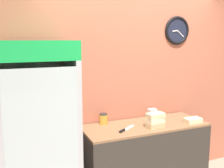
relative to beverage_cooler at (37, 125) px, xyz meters
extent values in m
cube|color=#B7664C|center=(1.29, 0.36, 0.31)|extent=(5.20, 0.06, 2.70)
torus|color=black|center=(1.93, 0.31, 0.99)|extent=(0.38, 0.04, 0.38)
cylinder|color=#1E2338|center=(1.93, 0.31, 0.99)|extent=(0.31, 0.01, 0.31)
cube|color=white|center=(1.89, 0.30, 0.99)|extent=(0.08, 0.01, 0.03)
cube|color=white|center=(1.99, 0.30, 0.95)|extent=(0.11, 0.01, 0.09)
cube|color=#332D28|center=(1.29, 0.01, -0.61)|extent=(1.55, 0.59, 0.86)
cube|color=brown|center=(1.29, 0.01, -0.17)|extent=(1.55, 0.59, 0.02)
cube|color=#B2B7BC|center=(0.00, 0.29, -0.18)|extent=(0.75, 0.04, 1.73)
cube|color=#B2B7BC|center=(-0.35, -0.04, -0.18)|extent=(0.05, 0.70, 1.73)
cube|color=#B2B7BC|center=(0.35, -0.04, -0.18)|extent=(0.05, 0.70, 1.73)
cube|color=white|center=(0.00, 0.26, -0.18)|extent=(0.65, 0.02, 1.63)
cube|color=silver|center=(0.00, -0.40, -0.18)|extent=(0.65, 0.01, 1.63)
cube|color=green|center=(0.00, -0.08, 0.78)|extent=(0.75, 0.63, 0.18)
cube|color=silver|center=(0.00, -0.06, -0.32)|extent=(0.63, 0.58, 0.01)
cube|color=silver|center=(0.00, -0.06, -0.01)|extent=(0.63, 0.58, 0.01)
cube|color=silver|center=(0.00, -0.06, 0.30)|extent=(0.63, 0.58, 0.01)
cylinder|color=#2D6B38|center=(0.19, -0.31, 0.38)|extent=(0.06, 0.06, 0.15)
cylinder|color=#2D6B38|center=(0.19, -0.31, 0.48)|extent=(0.02, 0.02, 0.06)
cylinder|color=gold|center=(-0.04, -0.31, 0.39)|extent=(0.06, 0.06, 0.17)
cylinder|color=gold|center=(-0.04, -0.31, 0.51)|extent=(0.02, 0.02, 0.07)
cylinder|color=gold|center=(0.03, -0.31, -0.26)|extent=(0.06, 0.06, 0.12)
cylinder|color=gold|center=(0.03, -0.31, -0.17)|extent=(0.02, 0.02, 0.05)
cylinder|color=navy|center=(0.03, -0.31, 0.07)|extent=(0.07, 0.07, 0.15)
cylinder|color=navy|center=(0.03, -0.31, 0.18)|extent=(0.03, 0.03, 0.07)
cylinder|color=navy|center=(0.18, -0.31, -0.23)|extent=(0.07, 0.07, 0.17)
cylinder|color=navy|center=(0.18, -0.31, -0.11)|extent=(0.03, 0.03, 0.07)
cylinder|color=#2D6B38|center=(-0.11, -0.31, -0.23)|extent=(0.07, 0.07, 0.18)
cylinder|color=#2D6B38|center=(-0.11, -0.31, -0.10)|extent=(0.03, 0.03, 0.08)
cylinder|color=orange|center=(-0.06, -0.31, 0.06)|extent=(0.06, 0.06, 0.14)
cylinder|color=orange|center=(-0.06, -0.31, 0.16)|extent=(0.03, 0.03, 0.06)
cube|color=tan|center=(1.35, -0.13, -0.13)|extent=(0.23, 0.15, 0.06)
cube|color=beige|center=(1.35, -0.13, -0.07)|extent=(0.23, 0.15, 0.06)
cube|color=beige|center=(1.35, -0.13, -0.02)|extent=(0.22, 0.14, 0.06)
cube|color=beige|center=(1.88, -0.15, -0.13)|extent=(0.22, 0.13, 0.06)
cube|color=silver|center=(1.05, -0.02, -0.16)|extent=(0.20, 0.16, 0.00)
cube|color=black|center=(0.92, -0.11, -0.15)|extent=(0.10, 0.08, 0.02)
cylinder|color=gold|center=(0.82, 0.23, -0.10)|extent=(0.11, 0.11, 0.12)
cylinder|color=#262628|center=(0.82, 0.23, -0.03)|extent=(0.10, 0.10, 0.01)
cube|color=silver|center=(1.52, 0.23, -0.10)|extent=(0.11, 0.09, 0.12)
camera|label=1|loc=(-0.30, -2.68, 0.87)|focal=42.00mm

